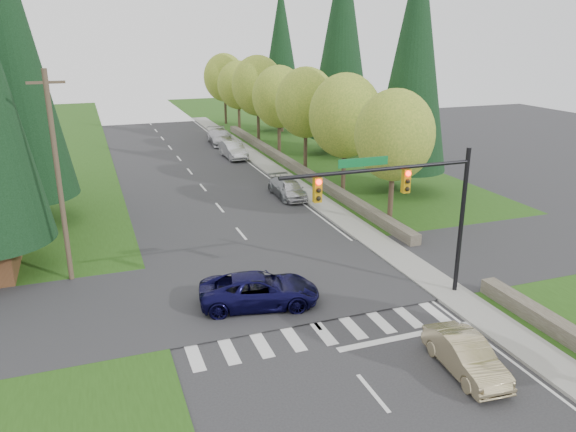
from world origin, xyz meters
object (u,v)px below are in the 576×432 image
parked_car_b (287,188)px  parked_car_a (291,189)px  parked_car_c (233,150)px  sedan_champagne (466,356)px  parked_car_d (223,137)px  parked_car_e (220,137)px  suv_navy (259,290)px

parked_car_b → parked_car_a: bearing=-80.6°
parked_car_a → parked_car_c: (-0.44, 14.44, 0.09)m
sedan_champagne → parked_car_a: 22.49m
parked_car_c → sedan_champagne: bearing=-94.1°
parked_car_c → parked_car_a: bearing=-90.4°
sedan_champagne → parked_car_c: 36.89m
parked_car_d → parked_car_e: parked_car_e is taller
suv_navy → parked_car_b: size_ratio=1.17×
parked_car_a → sedan_champagne: bearing=-91.9°
suv_navy → parked_car_d: (7.28, 36.47, 0.03)m
parked_car_d → parked_car_e: 0.34m
parked_car_d → parked_car_e: (-0.28, 0.18, 0.03)m
parked_car_c → parked_car_d: 6.98m
sedan_champagne → parked_car_c: bearing=92.5°
suv_navy → parked_car_c: size_ratio=1.12×
parked_car_b → parked_car_c: bearing=92.1°
parked_car_b → parked_car_e: bearing=90.5°
parked_car_a → parked_car_d: (0.24, 21.39, 0.09)m
suv_navy → parked_car_a: suv_navy is taller
suv_navy → parked_car_d: bearing=0.3°
suv_navy → parked_car_a: size_ratio=1.32×
parked_car_a → parked_car_b: size_ratio=0.88×
parked_car_a → parked_car_d: 21.39m
suv_navy → parked_car_e: 37.31m
sedan_champagne → parked_car_b: size_ratio=0.88×
sedan_champagne → parked_car_b: bearing=90.4°
parked_car_c → parked_car_e: parked_car_e is taller
parked_car_b → parked_car_e: parked_car_e is taller
parked_car_a → parked_car_d: parked_car_d is taller
parked_car_b → parked_car_c: size_ratio=0.96×
suv_navy → sedan_champagne: bearing=-132.5°
parked_car_b → parked_car_c: (-0.35, 13.83, 0.12)m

